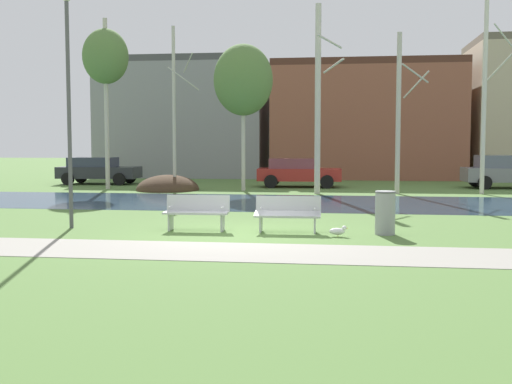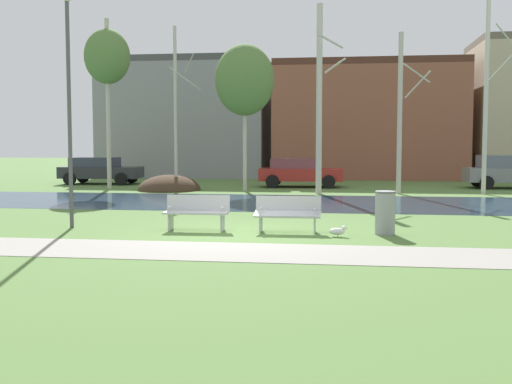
{
  "view_description": "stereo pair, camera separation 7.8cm",
  "coord_description": "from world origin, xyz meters",
  "px_view_note": "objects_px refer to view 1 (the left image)",
  "views": [
    {
      "loc": [
        2.44,
        -14.65,
        2.19
      ],
      "look_at": [
        0.33,
        0.8,
        0.96
      ],
      "focal_mm": 44.48,
      "sensor_mm": 36.0,
      "label": 1
    },
    {
      "loc": [
        2.52,
        -14.64,
        2.19
      ],
      "look_at": [
        0.33,
        0.8,
        0.96
      ],
      "focal_mm": 44.48,
      "sensor_mm": 36.0,
      "label": 2
    }
  ],
  "objects_px": {
    "streetlamp": "(68,72)",
    "parked_hatch_third_grey": "(510,171)",
    "bench_left": "(197,212)",
    "seagull": "(338,231)",
    "trash_bin": "(385,212)",
    "bench_right": "(288,213)",
    "parked_sedan_second_red": "(298,172)",
    "parked_van_nearest_dark": "(98,170)"
  },
  "relations": [
    {
      "from": "streetlamp",
      "to": "parked_hatch_third_grey",
      "type": "xyz_separation_m",
      "value": [
        14.74,
        16.16,
        -3.13
      ]
    },
    {
      "from": "bench_left",
      "to": "seagull",
      "type": "distance_m",
      "value": 3.56
    },
    {
      "from": "trash_bin",
      "to": "parked_hatch_third_grey",
      "type": "xyz_separation_m",
      "value": [
        6.87,
        16.23,
        0.28
      ]
    },
    {
      "from": "bench_right",
      "to": "trash_bin",
      "type": "xyz_separation_m",
      "value": [
        2.32,
        -0.06,
        0.06
      ]
    },
    {
      "from": "parked_hatch_third_grey",
      "to": "parked_sedan_second_red",
      "type": "bearing_deg",
      "value": -177.21
    },
    {
      "from": "trash_bin",
      "to": "parked_van_nearest_dark",
      "type": "distance_m",
      "value": 21.44
    },
    {
      "from": "parked_van_nearest_dark",
      "to": "bench_left",
      "type": "bearing_deg",
      "value": -60.92
    },
    {
      "from": "bench_left",
      "to": "parked_van_nearest_dark",
      "type": "distance_m",
      "value": 18.78
    },
    {
      "from": "seagull",
      "to": "parked_sedan_second_red",
      "type": "bearing_deg",
      "value": 97.33
    },
    {
      "from": "bench_left",
      "to": "parked_van_nearest_dark",
      "type": "relative_size",
      "value": 0.39
    },
    {
      "from": "bench_left",
      "to": "parked_van_nearest_dark",
      "type": "height_order",
      "value": "parked_van_nearest_dark"
    },
    {
      "from": "parked_van_nearest_dark",
      "to": "parked_hatch_third_grey",
      "type": "distance_m",
      "value": 20.59
    },
    {
      "from": "bench_right",
      "to": "parked_hatch_third_grey",
      "type": "distance_m",
      "value": 18.6
    },
    {
      "from": "bench_right",
      "to": "parked_van_nearest_dark",
      "type": "bearing_deg",
      "value": 124.78
    },
    {
      "from": "seagull",
      "to": "parked_sedan_second_red",
      "type": "height_order",
      "value": "parked_sedan_second_red"
    },
    {
      "from": "trash_bin",
      "to": "bench_right",
      "type": "bearing_deg",
      "value": 178.52
    },
    {
      "from": "parked_van_nearest_dark",
      "to": "bench_right",
      "type": "bearing_deg",
      "value": -55.22
    },
    {
      "from": "seagull",
      "to": "streetlamp",
      "type": "height_order",
      "value": "streetlamp"
    },
    {
      "from": "parked_sedan_second_red",
      "to": "parked_hatch_third_grey",
      "type": "bearing_deg",
      "value": 2.79
    },
    {
      "from": "bench_left",
      "to": "streetlamp",
      "type": "distance_m",
      "value": 4.78
    },
    {
      "from": "trash_bin",
      "to": "seagull",
      "type": "height_order",
      "value": "trash_bin"
    },
    {
      "from": "trash_bin",
      "to": "parked_sedan_second_red",
      "type": "distance_m",
      "value": 16.06
    },
    {
      "from": "streetlamp",
      "to": "parked_hatch_third_grey",
      "type": "bearing_deg",
      "value": 47.63
    },
    {
      "from": "seagull",
      "to": "streetlamp",
      "type": "distance_m",
      "value": 7.79
    },
    {
      "from": "parked_van_nearest_dark",
      "to": "trash_bin",
      "type": "bearing_deg",
      "value": -50.21
    },
    {
      "from": "trash_bin",
      "to": "seagull",
      "type": "bearing_deg",
      "value": -154.96
    },
    {
      "from": "parked_sedan_second_red",
      "to": "parked_hatch_third_grey",
      "type": "distance_m",
      "value": 10.07
    },
    {
      "from": "bench_left",
      "to": "streetlamp",
      "type": "xyz_separation_m",
      "value": [
        -3.28,
        0.0,
        3.47
      ]
    },
    {
      "from": "bench_right",
      "to": "parked_sedan_second_red",
      "type": "xyz_separation_m",
      "value": [
        -0.87,
        15.68,
        0.28
      ]
    },
    {
      "from": "bench_left",
      "to": "parked_sedan_second_red",
      "type": "distance_m",
      "value": 15.74
    },
    {
      "from": "bench_right",
      "to": "seagull",
      "type": "bearing_deg",
      "value": -25.13
    },
    {
      "from": "bench_right",
      "to": "parked_sedan_second_red",
      "type": "relative_size",
      "value": 0.39
    },
    {
      "from": "trash_bin",
      "to": "bench_left",
      "type": "bearing_deg",
      "value": 179.25
    },
    {
      "from": "seagull",
      "to": "parked_van_nearest_dark",
      "type": "xyz_separation_m",
      "value": [
        -12.62,
        16.98,
        0.62
      ]
    },
    {
      "from": "bench_left",
      "to": "bench_right",
      "type": "xyz_separation_m",
      "value": [
        2.27,
        0.0,
        0.0
      ]
    },
    {
      "from": "trash_bin",
      "to": "streetlamp",
      "type": "bearing_deg",
      "value": 179.54
    },
    {
      "from": "bench_right",
      "to": "seagull",
      "type": "distance_m",
      "value": 1.39
    },
    {
      "from": "parked_van_nearest_dark",
      "to": "parked_hatch_third_grey",
      "type": "xyz_separation_m",
      "value": [
        20.59,
        -0.24,
        0.07
      ]
    },
    {
      "from": "seagull",
      "to": "streetlamp",
      "type": "xyz_separation_m",
      "value": [
        -6.77,
        0.58,
        3.81
      ]
    },
    {
      "from": "trash_bin",
      "to": "seagull",
      "type": "xyz_separation_m",
      "value": [
        -1.1,
        -0.51,
        -0.4
      ]
    },
    {
      "from": "streetlamp",
      "to": "parked_sedan_second_red",
      "type": "height_order",
      "value": "streetlamp"
    },
    {
      "from": "parked_van_nearest_dark",
      "to": "parked_hatch_third_grey",
      "type": "relative_size",
      "value": 0.92
    }
  ]
}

